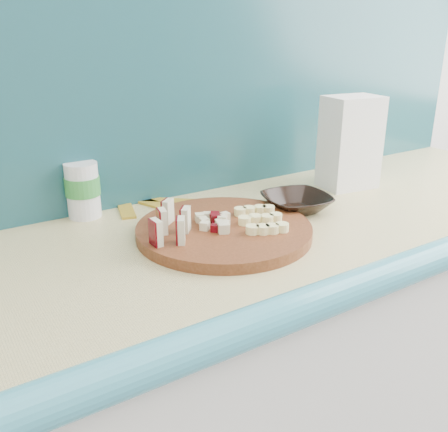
% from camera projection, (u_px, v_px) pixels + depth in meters
% --- Properties ---
extents(kitchen_counter, '(2.20, 0.63, 0.91)m').
position_uv_depth(kitchen_counter, '(206.00, 420.00, 1.15)').
color(kitchen_counter, silver).
rests_on(kitchen_counter, ground).
extents(backsplash, '(2.20, 0.02, 0.50)m').
position_uv_depth(backsplash, '(136.00, 97.00, 1.13)').
color(backsplash, teal).
rests_on(backsplash, kitchen_counter).
extents(cutting_board, '(0.46, 0.46, 0.02)m').
position_uv_depth(cutting_board, '(224.00, 230.00, 1.01)').
color(cutting_board, '#4A230F').
rests_on(cutting_board, kitchen_counter).
extents(apple_wedges, '(0.10, 0.14, 0.05)m').
position_uv_depth(apple_wedges, '(170.00, 223.00, 0.96)').
color(apple_wedges, beige).
rests_on(apple_wedges, cutting_board).
extents(apple_chunks, '(0.06, 0.06, 0.02)m').
position_uv_depth(apple_chunks, '(213.00, 222.00, 1.00)').
color(apple_chunks, beige).
rests_on(apple_chunks, cutting_board).
extents(banana_slices, '(0.13, 0.15, 0.02)m').
position_uv_depth(banana_slices, '(261.00, 219.00, 1.02)').
color(banana_slices, '#FBF199').
rests_on(banana_slices, cutting_board).
extents(brown_bowl, '(0.18, 0.18, 0.04)m').
position_uv_depth(brown_bowl, '(297.00, 203.00, 1.15)').
color(brown_bowl, black).
rests_on(brown_bowl, kitchen_counter).
extents(flour_bag, '(0.15, 0.12, 0.24)m').
position_uv_depth(flour_bag, '(350.00, 143.00, 1.29)').
color(flour_bag, white).
rests_on(flour_bag, kitchen_counter).
extents(canister, '(0.08, 0.08, 0.12)m').
position_uv_depth(canister, '(83.00, 189.00, 1.10)').
color(canister, white).
rests_on(canister, kitchen_counter).
extents(banana_peel, '(0.20, 0.17, 0.01)m').
position_uv_depth(banana_peel, '(145.00, 203.00, 1.20)').
color(banana_peel, gold).
rests_on(banana_peel, kitchen_counter).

